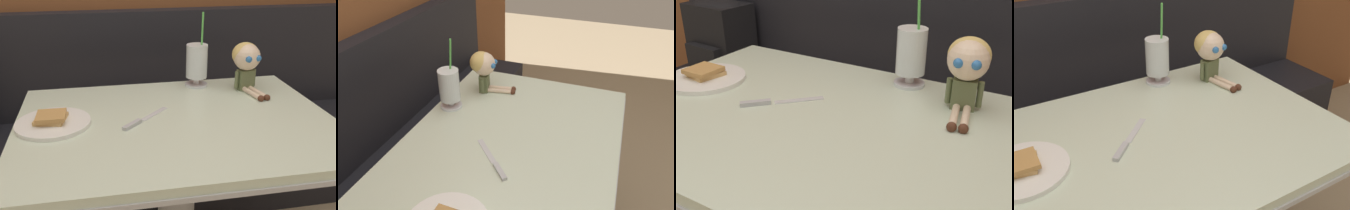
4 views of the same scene
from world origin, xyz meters
TOP-DOWN VIEW (x-y plane):
  - booth_bench at (0.00, 0.81)m, footprint 2.60×0.48m
  - diner_table at (0.00, 0.18)m, footprint 1.11×0.81m
  - milkshake_glass at (0.16, 0.51)m, footprint 0.10×0.10m
  - butter_knife at (-0.13, 0.18)m, footprint 0.18×0.18m
  - seated_doll at (0.35, 0.43)m, footprint 0.13×0.23m

SIDE VIEW (x-z plane):
  - booth_bench at x=0.00m, z-range -0.17..0.83m
  - diner_table at x=0.00m, z-range 0.17..0.91m
  - butter_knife at x=-0.13m, z-range 0.74..0.75m
  - milkshake_glass at x=0.16m, z-range 0.68..1.00m
  - seated_doll at x=0.35m, z-range 0.77..0.97m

